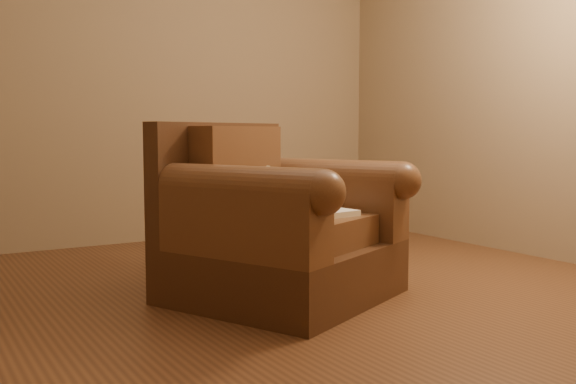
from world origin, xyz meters
TOP-DOWN VIEW (x-y plane):
  - floor at (0.00, 0.00)m, footprint 4.00×4.00m
  - armchair at (-0.11, -0.03)m, footprint 1.33×1.31m
  - teddy_bear at (-0.11, 0.07)m, footprint 0.19×0.21m
  - guidebook at (0.01, -0.24)m, footprint 0.42×0.29m
  - side_table at (0.54, 0.57)m, footprint 0.45×0.45m

SIDE VIEW (x-z plane):
  - floor at x=0.00m, z-range 0.00..0.00m
  - side_table at x=0.54m, z-range 0.02..0.65m
  - armchair at x=-0.11m, z-range -0.10..0.82m
  - guidebook at x=0.01m, z-range 0.44..0.47m
  - teddy_bear at x=-0.11m, z-range 0.41..0.66m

